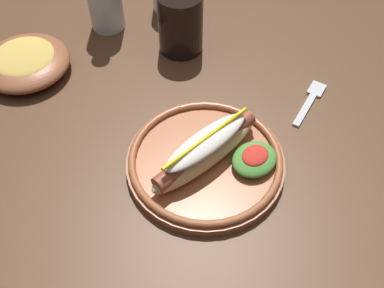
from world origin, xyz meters
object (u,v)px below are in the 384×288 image
object	(u,v)px
hot_dog_plate	(208,158)
fork	(310,100)
soda_cup	(180,22)
side_bowl	(25,61)

from	to	relation	value
hot_dog_plate	fork	distance (m)	0.24
fork	soda_cup	world-z (taller)	soda_cup
hot_dog_plate	side_bowl	distance (m)	0.41
fork	side_bowl	distance (m)	0.53
fork	soda_cup	distance (m)	0.28
side_bowl	soda_cup	bearing A→B (deg)	-31.34
hot_dog_plate	soda_cup	xyz separation A→B (m)	(0.17, 0.24, 0.04)
fork	side_bowl	xyz separation A→B (m)	(-0.32, 0.43, 0.02)
fork	hot_dog_plate	bearing A→B (deg)	157.82
fork	soda_cup	bearing A→B (deg)	87.87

